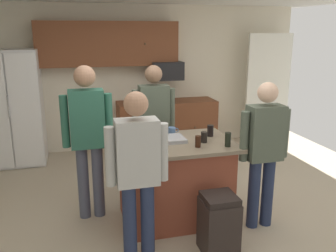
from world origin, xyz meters
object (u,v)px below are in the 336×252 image
object	(u,v)px
kitchen_island	(175,181)
serving_tray	(165,140)
person_host_foreground	(264,147)
mug_ceramic_white	(154,146)
trash_bin	(219,224)
mug_blue_stoneware	(172,131)
refrigerator	(13,108)
microwave_over_range	(166,71)
glass_dark_ale	(198,141)
person_guest_by_door	(137,168)
glass_stout_tall	(136,141)
tumbler_amber	(210,131)
person_guest_left	(88,132)
glass_pilsner	(204,137)
glass_short_whisky	(228,140)
person_elder_center	(154,121)

from	to	relation	value
kitchen_island	serving_tray	world-z (taller)	serving_tray
person_host_foreground	mug_ceramic_white	world-z (taller)	person_host_foreground
person_host_foreground	trash_bin	distance (m)	0.97
mug_ceramic_white	serving_tray	world-z (taller)	mug_ceramic_white
serving_tray	mug_blue_stoneware	bearing A→B (deg)	58.09
refrigerator	microwave_over_range	size ratio (longest dim) A/B	3.33
person_host_foreground	trash_bin	xyz separation A→B (m)	(-0.64, -0.35, -0.64)
microwave_over_range	glass_dark_ale	bearing A→B (deg)	-97.89
person_guest_by_door	glass_stout_tall	world-z (taller)	person_guest_by_door
person_guest_by_door	glass_stout_tall	distance (m)	0.61
kitchen_island	tumbler_amber	xyz separation A→B (m)	(0.47, 0.12, 0.53)
refrigerator	glass_dark_ale	world-z (taller)	refrigerator
mug_blue_stoneware	person_host_foreground	bearing A→B (deg)	-39.86
person_guest_left	glass_stout_tall	size ratio (longest dim) A/B	12.49
trash_bin	glass_pilsner	bearing A→B (deg)	83.79
glass_stout_tall	glass_dark_ale	bearing A→B (deg)	-12.87
glass_stout_tall	mug_blue_stoneware	distance (m)	0.63
person_guest_left	glass_short_whisky	xyz separation A→B (m)	(1.44, -0.60, -0.02)
trash_bin	person_elder_center	bearing A→B (deg)	100.81
glass_short_whisky	serving_tray	xyz separation A→B (m)	(-0.61, 0.35, -0.06)
microwave_over_range	serving_tray	distance (m)	2.66
glass_pilsner	mug_blue_stoneware	world-z (taller)	glass_pilsner
kitchen_island	glass_stout_tall	size ratio (longest dim) A/B	9.23
person_elder_center	microwave_over_range	bearing A→B (deg)	156.36
kitchen_island	person_guest_by_door	size ratio (longest dim) A/B	0.80
glass_pilsner	trash_bin	distance (m)	0.96
refrigerator	trash_bin	world-z (taller)	refrigerator
glass_pilsner	mug_blue_stoneware	size ratio (longest dim) A/B	0.94
person_elder_center	tumbler_amber	size ratio (longest dim) A/B	12.85
kitchen_island	person_elder_center	bearing A→B (deg)	93.95
mug_ceramic_white	glass_short_whisky	world-z (taller)	glass_short_whisky
person_host_foreground	tumbler_amber	bearing A→B (deg)	-27.14
person_guest_by_door	person_elder_center	world-z (taller)	person_elder_center
mug_blue_stoneware	serving_tray	world-z (taller)	mug_blue_stoneware
glass_pilsner	person_host_foreground	bearing A→B (deg)	-28.03
kitchen_island	person_guest_left	xyz separation A→B (m)	(-0.93, 0.31, 0.57)
person_guest_by_door	glass_short_whisky	bearing A→B (deg)	-30.84
person_guest_left	tumbler_amber	size ratio (longest dim) A/B	13.33
person_elder_center	serving_tray	xyz separation A→B (m)	(-0.04, -0.75, -0.04)
kitchen_island	tumbler_amber	size ratio (longest dim) A/B	9.85
kitchen_island	refrigerator	bearing A→B (deg)	129.36
person_elder_center	serving_tray	bearing A→B (deg)	-7.26
microwave_over_range	glass_dark_ale	distance (m)	2.87
person_guest_by_door	person_host_foreground	world-z (taller)	person_guest_by_door
person_host_foreground	glass_stout_tall	size ratio (longest dim) A/B	11.43
person_guest_left	glass_dark_ale	xyz separation A→B (m)	(1.12, -0.54, -0.04)
kitchen_island	person_guest_left	bearing A→B (deg)	161.38
person_guest_left	serving_tray	distance (m)	0.87
person_elder_center	trash_bin	distance (m)	1.72
kitchen_island	trash_bin	distance (m)	0.80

